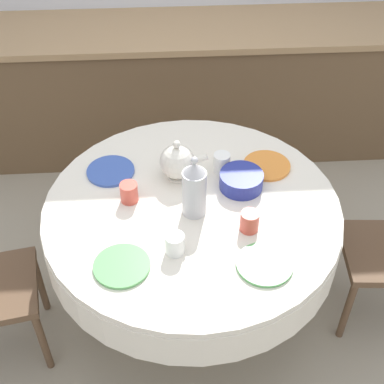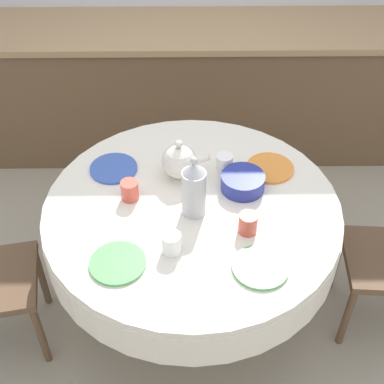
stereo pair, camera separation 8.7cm
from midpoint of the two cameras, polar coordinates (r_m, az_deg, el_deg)
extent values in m
plane|color=#9E937F|center=(2.94, -0.86, -11.99)|extent=(12.00, 12.00, 0.00)
cube|color=brown|center=(3.74, -2.11, 10.65)|extent=(3.20, 0.60, 0.86)
cube|color=#A37F56|center=(3.52, -2.29, 16.88)|extent=(3.24, 0.64, 0.04)
cylinder|color=brown|center=(2.93, -0.87, -11.76)|extent=(0.44, 0.44, 0.04)
cylinder|color=brown|center=(2.72, -0.93, -8.44)|extent=(0.11, 0.11, 0.50)
cylinder|color=silver|center=(2.46, -1.01, -3.46)|extent=(1.34, 1.34, 0.18)
cylinder|color=silver|center=(2.39, -1.04, -1.70)|extent=(1.33, 1.33, 0.03)
cylinder|color=brown|center=(2.76, 15.31, -12.12)|extent=(0.04, 0.04, 0.42)
cylinder|color=brown|center=(2.97, 14.03, -6.61)|extent=(0.04, 0.04, 0.42)
cylinder|color=brown|center=(2.89, -16.75, -9.28)|extent=(0.04, 0.04, 0.42)
cylinder|color=brown|center=(2.68, -16.54, -15.09)|extent=(0.04, 0.04, 0.42)
cylinder|color=#5BA85B|center=(2.16, -8.66, -7.82)|extent=(0.23, 0.23, 0.01)
cylinder|color=white|center=(2.16, -3.00, -5.58)|extent=(0.08, 0.08, 0.09)
cylinder|color=#5BA85B|center=(2.15, 6.59, -7.69)|extent=(0.23, 0.23, 0.01)
cylinder|color=#CC4C3D|center=(2.25, 5.06, -3.15)|extent=(0.08, 0.08, 0.09)
cylinder|color=#3856AD|center=(2.58, -9.63, 2.20)|extent=(0.23, 0.23, 0.01)
cylinder|color=#CC4C3D|center=(2.39, -7.76, -0.07)|extent=(0.08, 0.08, 0.09)
cylinder|color=orange|center=(2.60, 7.03, 2.80)|extent=(0.23, 0.23, 0.01)
cylinder|color=white|center=(2.53, 2.21, 3.14)|extent=(0.08, 0.08, 0.09)
cylinder|color=#B2B2B7|center=(2.27, -0.85, -0.12)|extent=(0.10, 0.10, 0.22)
cone|color=#B2B2B7|center=(2.18, -0.89, 2.53)|extent=(0.09, 0.09, 0.05)
sphere|color=#B2B2B7|center=(2.16, -0.90, 3.37)|extent=(0.03, 0.03, 0.03)
cylinder|color=silver|center=(2.52, -2.55, 1.69)|extent=(0.09, 0.09, 0.01)
sphere|color=silver|center=(2.46, -2.61, 3.24)|extent=(0.16, 0.16, 0.16)
cylinder|color=silver|center=(2.46, -0.38, 3.48)|extent=(0.09, 0.03, 0.06)
sphere|color=silver|center=(2.40, -2.68, 5.08)|extent=(0.04, 0.04, 0.04)
cylinder|color=navy|center=(2.45, 4.27, 1.23)|extent=(0.20, 0.20, 0.08)
camera|label=1|loc=(0.04, -91.07, -0.97)|focal=50.00mm
camera|label=2|loc=(0.04, 88.93, 0.97)|focal=50.00mm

